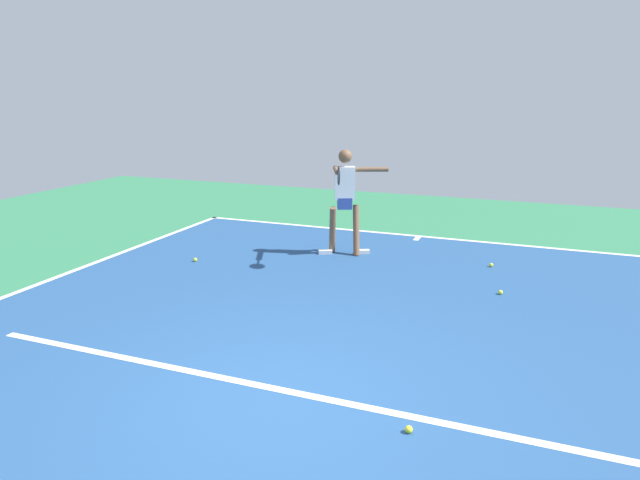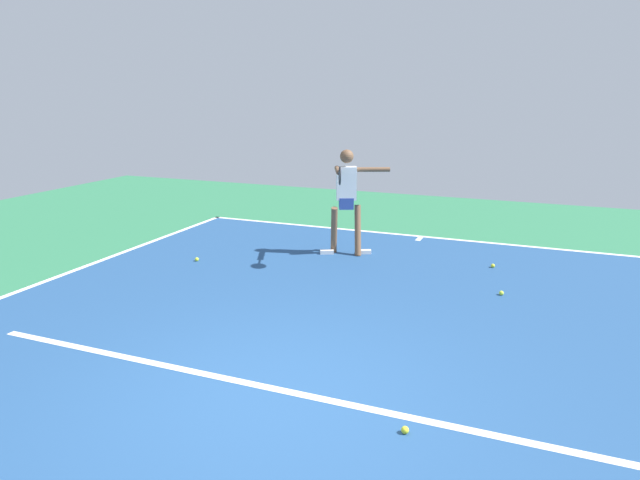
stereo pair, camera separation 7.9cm
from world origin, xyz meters
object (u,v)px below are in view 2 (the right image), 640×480
tennis_ball_by_sideline (197,259)px  tennis_ball_near_player (493,266)px  tennis_ball_centre_court (405,430)px  tennis_ball_near_service_line (501,293)px  tennis_player (347,194)px

tennis_ball_by_sideline → tennis_ball_near_player: bearing=-162.2°
tennis_ball_near_player → tennis_ball_by_sideline: 4.94m
tennis_ball_by_sideline → tennis_ball_centre_court: bearing=141.3°
tennis_ball_near_service_line → tennis_player: bearing=-22.6°
tennis_ball_near_service_line → tennis_ball_near_player: bearing=-79.6°
tennis_ball_near_service_line → tennis_ball_centre_court: size_ratio=1.00×
tennis_ball_centre_court → tennis_ball_by_sideline: bearing=-38.7°
tennis_player → tennis_ball_by_sideline: tennis_player is taller
tennis_ball_near_service_line → tennis_ball_centre_court: (0.47, 3.79, 0.00)m
tennis_ball_by_sideline → tennis_ball_near_service_line: 4.95m
tennis_ball_near_player → tennis_ball_near_service_line: 1.32m
tennis_player → tennis_ball_near_player: bearing=160.6°
tennis_player → tennis_ball_near_service_line: (-2.73, 1.13, -1.04)m
tennis_ball_by_sideline → tennis_ball_centre_court: same height
tennis_ball_centre_court → tennis_ball_near_player: bearing=-92.6°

